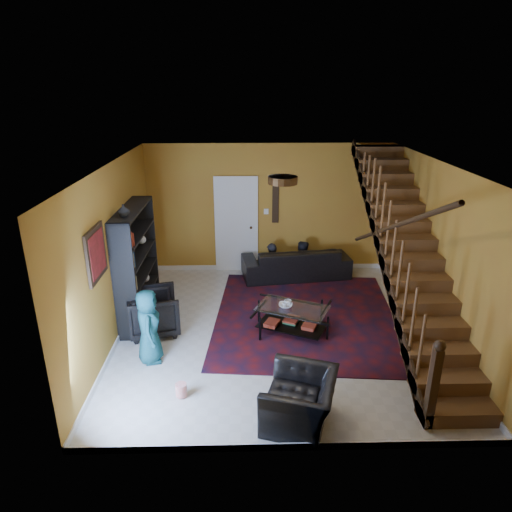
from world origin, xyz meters
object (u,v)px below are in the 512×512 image
Objects in this scene: sofa at (296,262)px; coffee_table at (292,318)px; armchair_left at (154,312)px; bookshelf at (137,266)px; armchair_right at (300,400)px.

coffee_table is (-0.31, -2.35, -0.08)m from sofa.
armchair_left is 2.32m from coffee_table.
sofa is at bearing 29.67° from bookshelf.
sofa is at bearing -63.22° from armchair_left.
bookshelf is 2.84m from coffee_table.
coffee_table is at bearing 74.71° from sofa.
sofa is 2.77× the size of armchair_left.
bookshelf is at bearing 21.88° from sofa.
armchair_right is at bearing -48.19° from bookshelf.
sofa reaches higher than coffee_table.
sofa is (2.98, 1.70, -0.63)m from bookshelf.
bookshelf is at bearing 166.40° from coffee_table.
armchair_right is (2.19, -2.24, -0.06)m from armchair_left.
armchair_right is (-0.43, -4.55, -0.02)m from sofa.
sofa is at bearing 82.50° from coffee_table.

